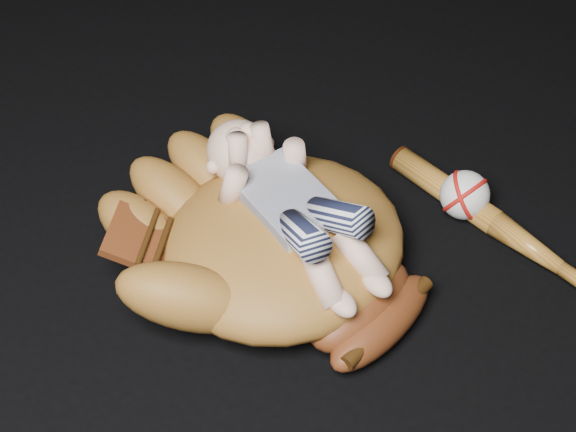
{
  "coord_description": "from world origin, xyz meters",
  "views": [
    {
      "loc": [
        -0.61,
        -0.52,
        1.05
      ],
      "look_at": [
        -0.03,
        0.2,
        0.09
      ],
      "focal_mm": 55.0,
      "sensor_mm": 36.0,
      "label": 1
    }
  ],
  "objects_px": {
    "baseball": "(465,195)",
    "newborn_baby": "(298,208)",
    "baseball_bat": "(509,232)",
    "baseball_glove": "(283,235)"
  },
  "relations": [
    {
      "from": "baseball_glove",
      "to": "baseball_bat",
      "type": "height_order",
      "value": "baseball_glove"
    },
    {
      "from": "baseball",
      "to": "baseball_bat",
      "type": "bearing_deg",
      "value": -84.8
    },
    {
      "from": "baseball_bat",
      "to": "baseball",
      "type": "distance_m",
      "value": 0.09
    },
    {
      "from": "newborn_baby",
      "to": "baseball_bat",
      "type": "distance_m",
      "value": 0.36
    },
    {
      "from": "baseball_glove",
      "to": "newborn_baby",
      "type": "bearing_deg",
      "value": -42.57
    },
    {
      "from": "newborn_baby",
      "to": "baseball_bat",
      "type": "relative_size",
      "value": 0.81
    },
    {
      "from": "baseball_glove",
      "to": "baseball",
      "type": "xyz_separation_m",
      "value": [
        0.31,
        -0.08,
        -0.04
      ]
    },
    {
      "from": "baseball",
      "to": "newborn_baby",
      "type": "bearing_deg",
      "value": 166.02
    },
    {
      "from": "baseball_glove",
      "to": "baseball",
      "type": "relative_size",
      "value": 6.63
    },
    {
      "from": "baseball_bat",
      "to": "baseball",
      "type": "height_order",
      "value": "baseball"
    }
  ]
}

